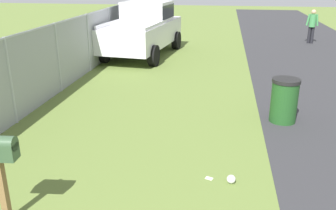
{
  "coord_description": "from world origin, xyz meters",
  "views": [
    {
      "loc": [
        0.57,
        -1.39,
        3.16
      ],
      "look_at": [
        6.08,
        -0.54,
        1.13
      ],
      "focal_mm": 38.83,
      "sensor_mm": 36.0,
      "label": 1
    }
  ],
  "objects": [
    {
      "name": "litter_bag_far_scatter",
      "position": [
        5.7,
        -1.62,
        0.07
      ],
      "size": [
        0.14,
        0.14,
        0.14
      ],
      "primitive_type": "sphere",
      "color": "silver",
      "rests_on": "ground"
    },
    {
      "name": "pedestrian",
      "position": [
        18.79,
        -5.44,
        0.91
      ],
      "size": [
        0.3,
        0.56,
        1.58
      ],
      "rotation": [
        0.0,
        0.0,
        6.09
      ],
      "color": "black",
      "rests_on": "ground"
    },
    {
      "name": "pickup_truck",
      "position": [
        15.11,
        1.85,
        1.1
      ],
      "size": [
        5.17,
        2.67,
        2.09
      ],
      "rotation": [
        0.0,
        0.0,
        -0.12
      ],
      "color": "silver",
      "rests_on": "ground"
    },
    {
      "name": "litter_wrapper_midfield_b",
      "position": [
        5.78,
        -1.26,
        0.0
      ],
      "size": [
        0.12,
        0.14,
        0.01
      ],
      "primitive_type": "cube",
      "rotation": [
        0.0,
        0.0,
        1.21
      ],
      "color": "silver",
      "rests_on": "ground"
    },
    {
      "name": "trash_bin",
      "position": [
        8.5,
        -2.78,
        0.5
      ],
      "size": [
        0.61,
        0.61,
        1.0
      ],
      "color": "#1E4C1E",
      "rests_on": "ground"
    },
    {
      "name": "fence_section",
      "position": [
        8.67,
        3.13,
        1.03
      ],
      "size": [
        16.52,
        0.07,
        1.92
      ],
      "color": "#9EA3A8",
      "rests_on": "ground"
    }
  ]
}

